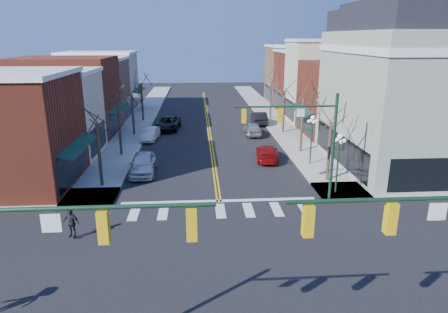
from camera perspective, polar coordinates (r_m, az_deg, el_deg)
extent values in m
plane|color=black|center=(20.00, 0.58, -15.14)|extent=(160.00, 160.00, 0.00)
cube|color=#9E9B93|center=(39.09, -14.67, 0.61)|extent=(3.50, 70.00, 0.15)
cube|color=#9E9B93|center=(39.69, 10.98, 1.10)|extent=(3.50, 70.00, 0.15)
cube|color=beige|center=(39.67, -24.85, 5.30)|extent=(10.00, 7.00, 7.50)
cube|color=maroon|center=(47.05, -21.58, 7.87)|extent=(10.00, 9.00, 8.50)
cube|color=#8B654C|center=(54.95, -19.03, 8.87)|extent=(10.00, 7.50, 7.80)
cube|color=beige|center=(62.40, -17.26, 10.05)|extent=(10.00, 8.00, 8.20)
cube|color=maroon|center=(46.35, 17.63, 7.82)|extent=(10.00, 8.50, 8.00)
cube|color=beige|center=(53.46, 14.73, 10.22)|extent=(10.00, 7.00, 10.00)
cube|color=maroon|center=(60.66, 12.45, 10.37)|extent=(10.00, 8.00, 8.50)
cube|color=#8B654C|center=(68.32, 10.60, 11.36)|extent=(10.00, 8.00, 9.00)
cube|color=gray|center=(36.50, 25.64, 7.13)|extent=(12.00, 14.00, 11.00)
cube|color=white|center=(36.16, 26.47, 13.53)|extent=(12.25, 14.25, 0.50)
cube|color=black|center=(36.17, 26.96, 17.14)|extent=(11.40, 13.40, 1.80)
cube|color=black|center=(36.23, 27.20, 18.87)|extent=(9.80, 11.80, 0.60)
cylinder|color=#14331E|center=(10.76, -18.78, -6.94)|extent=(6.50, 0.12, 0.12)
cube|color=gold|center=(10.91, -16.84, -9.60)|extent=(0.28, 0.28, 0.90)
cube|color=gold|center=(10.63, -4.63, -9.62)|extent=(0.28, 0.28, 0.90)
cylinder|color=#14331E|center=(11.76, 24.42, -5.55)|extent=(6.50, 0.12, 0.12)
cube|color=gold|center=(11.82, 22.70, -8.12)|extent=(0.28, 0.28, 0.90)
cube|color=gold|center=(11.02, 11.91, -8.96)|extent=(0.28, 0.28, 0.90)
cylinder|color=#14331E|center=(26.77, 15.32, 1.06)|extent=(0.20, 0.20, 7.20)
cylinder|color=#14331E|center=(25.29, 8.78, 7.07)|extent=(6.50, 0.12, 0.12)
cube|color=gold|center=(25.31, 8.01, 5.85)|extent=(0.28, 0.28, 0.90)
cube|color=gold|center=(24.95, 2.86, 5.83)|extent=(0.28, 0.28, 0.90)
cylinder|color=#14331E|center=(28.48, 15.89, -1.42)|extent=(0.12, 0.12, 4.00)
sphere|color=white|center=(27.91, 16.24, 2.78)|extent=(0.36, 0.36, 0.36)
cylinder|color=#14331E|center=(34.41, 12.35, 1.93)|extent=(0.12, 0.12, 4.00)
sphere|color=white|center=(33.94, 12.57, 5.44)|extent=(0.36, 0.36, 0.36)
cylinder|color=#382B21|center=(29.94, -17.36, 0.10)|extent=(0.24, 0.24, 4.76)
cylinder|color=#382B21|center=(37.48, -14.68, 3.79)|extent=(0.24, 0.24, 5.04)
cylinder|color=#382B21|center=(45.25, -12.87, 5.76)|extent=(0.24, 0.24, 4.55)
cylinder|color=#382B21|center=(53.03, -11.60, 7.59)|extent=(0.24, 0.24, 4.90)
cylinder|color=#382B21|center=(30.71, 14.76, 0.58)|extent=(0.24, 0.24, 4.62)
cylinder|color=#382B21|center=(38.07, 11.06, 4.33)|extent=(0.24, 0.24, 5.18)
cylinder|color=#382B21|center=(45.73, 8.52, 6.29)|extent=(0.24, 0.24, 4.83)
cylinder|color=#382B21|center=(53.45, 6.72, 7.93)|extent=(0.24, 0.24, 4.97)
imported|color=silver|center=(32.56, -11.52, -1.00)|extent=(2.18, 4.97, 1.66)
imported|color=silver|center=(43.13, -10.54, 3.20)|extent=(1.86, 4.23, 1.35)
imported|color=black|center=(47.70, -8.00, 4.71)|extent=(3.02, 5.66, 1.51)
imported|color=maroon|center=(35.68, 6.18, 0.53)|extent=(2.43, 4.79, 1.33)
imported|color=#A6A6AA|center=(44.72, 4.11, 3.99)|extent=(1.75, 4.29, 1.46)
imported|color=black|center=(50.52, 5.02, 5.50)|extent=(1.71, 4.76, 1.56)
imported|color=#21232A|center=(23.28, -21.00, -8.82)|extent=(1.02, 0.63, 1.62)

